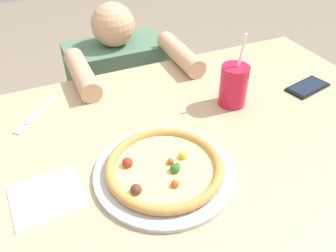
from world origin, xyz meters
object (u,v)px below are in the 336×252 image
Objects in this scene: fork at (35,116)px; drink_cup_colored at (234,85)px; cell_phone at (308,87)px; diner_seated at (123,115)px; pizza_near at (164,169)px.

drink_cup_colored is at bearing -17.41° from fork.
diner_seated is (-0.50, 0.57, -0.35)m from cell_phone.
drink_cup_colored reaches higher than diner_seated.
drink_cup_colored reaches higher than fork.
cell_phone is (0.86, -0.21, 0.00)m from fork.
drink_cup_colored is 1.39× the size of fork.
drink_cup_colored is 0.25× the size of diner_seated.
diner_seated is (0.10, 0.74, -0.36)m from pizza_near.
cell_phone is 0.83m from diner_seated.
pizza_near reaches higher than fork.
diner_seated is at bearing 44.65° from fork.
drink_cup_colored is 0.29m from cell_phone.
fork is 1.01× the size of cell_phone.
drink_cup_colored is (0.32, 0.20, 0.05)m from pizza_near.
fork is at bearing 124.68° from pizza_near.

